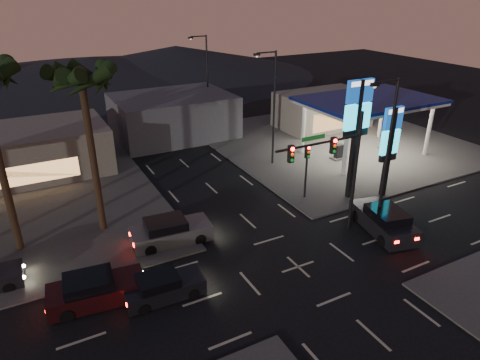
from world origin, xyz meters
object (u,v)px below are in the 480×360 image
pylon_sign_short (390,139)px  car_lane_a_front (163,287)px  traffic_signal_mast (335,160)px  suv_station (384,221)px  pylon_sign_tall (357,117)px  car_lane_b_front (170,232)px  gas_station (369,102)px  car_lane_a_mid (95,290)px

pylon_sign_short → car_lane_a_front: 19.42m
traffic_signal_mast → suv_station: traffic_signal_mast is taller
pylon_sign_short → suv_station: bearing=-134.6°
pylon_sign_tall → pylon_sign_short: bearing=-21.8°
car_lane_b_front → suv_station: 13.81m
pylon_sign_short → car_lane_b_front: 17.09m
traffic_signal_mast → car_lane_b_front: (-9.33, 3.96, -4.46)m
pylon_sign_tall → suv_station: bearing=-105.3°
gas_station → car_lane_a_front: (-23.70, -10.86, -4.45)m
traffic_signal_mast → car_lane_a_front: 12.37m
gas_station → suv_station: size_ratio=2.23×
pylon_sign_tall → suv_station: pylon_sign_tall is taller
suv_station → traffic_signal_mast: bearing=158.2°
traffic_signal_mast → car_lane_a_mid: size_ratio=1.59×
pylon_sign_short → car_lane_b_front: size_ratio=1.35×
car_lane_a_front → car_lane_a_mid: bearing=158.2°
gas_station → traffic_signal_mast: traffic_signal_mast is taller
pylon_sign_short → car_lane_a_front: bearing=-169.8°
car_lane_a_mid → car_lane_b_front: (5.25, 3.55, 0.03)m
traffic_signal_mast → car_lane_a_front: bearing=-175.8°
car_lane_b_front → pylon_sign_tall: bearing=-1.8°
gas_station → pylon_sign_tall: size_ratio=1.36×
car_lane_a_mid → traffic_signal_mast: bearing=-1.6°
pylon_sign_short → car_lane_b_front: bearing=175.0°
gas_station → car_lane_a_mid: gas_station is taller
traffic_signal_mast → pylon_sign_short: bearing=19.1°
traffic_signal_mast → car_lane_b_front: 11.08m
car_lane_a_front → suv_station: (14.87, -0.52, 0.17)m
car_lane_a_mid → suv_station: bearing=-5.6°
pylon_sign_short → car_lane_b_front: pylon_sign_short is taller
pylon_sign_tall → car_lane_a_front: pylon_sign_tall is taller
suv_station → car_lane_a_front: bearing=178.0°
gas_station → car_lane_a_front: gas_station is taller
traffic_signal_mast → suv_station: 5.75m
pylon_sign_tall → car_lane_a_front: 17.74m
car_lane_a_front → car_lane_b_front: (2.12, 4.81, 0.13)m
pylon_sign_short → car_lane_a_mid: pylon_sign_short is taller
pylon_sign_tall → car_lane_b_front: bearing=178.2°
pylon_sign_tall → gas_station: bearing=40.9°
car_lane_a_front → suv_station: 14.88m
pylon_sign_tall → car_lane_a_mid: size_ratio=1.79×
pylon_sign_short → suv_station: (-3.83, -3.88, -3.86)m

